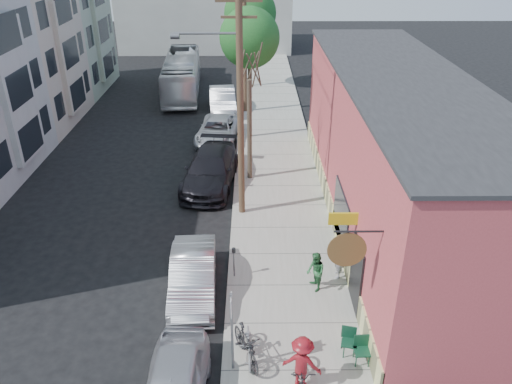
{
  "coord_description": "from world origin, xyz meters",
  "views": [
    {
      "loc": [
        2.96,
        -14.59,
        11.75
      ],
      "look_at": [
        3.1,
        4.77,
        1.5
      ],
      "focal_mm": 35.0,
      "sensor_mm": 36.0,
      "label": 1
    }
  ],
  "objects_px": {
    "tree_leafy_far": "(250,14)",
    "patio_chair_a": "(349,342)",
    "patron_grey": "(339,257)",
    "parking_meter_near": "(234,257)",
    "parked_bike_a": "(246,345)",
    "parking_meter_far": "(239,163)",
    "car_2": "(211,169)",
    "patio_chair_b": "(362,351)",
    "sign_post": "(232,325)",
    "tree_bare": "(249,131)",
    "parked_bike_b": "(249,345)",
    "car_4": "(222,100)",
    "car_1": "(193,276)",
    "bus": "(182,74)",
    "car_3": "(218,130)",
    "utility_pole_near": "(239,102)",
    "cyclist": "(302,363)",
    "patron_green": "(316,272)",
    "tree_leafy_mid": "(250,38)"
  },
  "relations": [
    {
      "from": "tree_leafy_mid",
      "to": "patio_chair_b",
      "type": "height_order",
      "value": "tree_leafy_mid"
    },
    {
      "from": "tree_bare",
      "to": "car_4",
      "type": "relative_size",
      "value": 1.01
    },
    {
      "from": "tree_bare",
      "to": "parked_bike_b",
      "type": "xyz_separation_m",
      "value": [
        0.03,
        -12.41,
        -2.15
      ]
    },
    {
      "from": "tree_leafy_far",
      "to": "patio_chair_a",
      "type": "relative_size",
      "value": 8.83
    },
    {
      "from": "patio_chair_b",
      "to": "patron_green",
      "type": "bearing_deg",
      "value": 103.37
    },
    {
      "from": "parking_meter_far",
      "to": "car_2",
      "type": "relative_size",
      "value": 0.21
    },
    {
      "from": "tree_leafy_far",
      "to": "sign_post",
      "type": "bearing_deg",
      "value": -90.85
    },
    {
      "from": "patron_grey",
      "to": "car_2",
      "type": "xyz_separation_m",
      "value": [
        -5.35,
        7.95,
        -0.16
      ]
    },
    {
      "from": "utility_pole_near",
      "to": "patio_chair_a",
      "type": "xyz_separation_m",
      "value": [
        3.5,
        -8.74,
        -4.82
      ]
    },
    {
      "from": "tree_leafy_far",
      "to": "parking_meter_far",
      "type": "bearing_deg",
      "value": -91.81
    },
    {
      "from": "sign_post",
      "to": "patron_grey",
      "type": "distance_m",
      "value": 5.89
    },
    {
      "from": "car_1",
      "to": "car_2",
      "type": "height_order",
      "value": "car_2"
    },
    {
      "from": "patron_grey",
      "to": "parking_meter_near",
      "type": "bearing_deg",
      "value": -82.39
    },
    {
      "from": "parking_meter_far",
      "to": "utility_pole_near",
      "type": "xyz_separation_m",
      "value": [
        0.14,
        -3.54,
        4.43
      ]
    },
    {
      "from": "car_1",
      "to": "sign_post",
      "type": "bearing_deg",
      "value": -70.84
    },
    {
      "from": "tree_leafy_far",
      "to": "car_1",
      "type": "xyz_separation_m",
      "value": [
        -2.0,
        -26.55,
        -5.12
      ]
    },
    {
      "from": "sign_post",
      "to": "patio_chair_b",
      "type": "height_order",
      "value": "sign_post"
    },
    {
      "from": "car_1",
      "to": "parking_meter_far",
      "type": "bearing_deg",
      "value": 77.4
    },
    {
      "from": "car_2",
      "to": "car_1",
      "type": "bearing_deg",
      "value": -84.07
    },
    {
      "from": "patio_chair_b",
      "to": "patron_grey",
      "type": "xyz_separation_m",
      "value": [
        -0.05,
        4.23,
        0.42
      ]
    },
    {
      "from": "bus",
      "to": "car_2",
      "type": "bearing_deg",
      "value": -82.11
    },
    {
      "from": "tree_leafy_far",
      "to": "bus",
      "type": "xyz_separation_m",
      "value": [
        -5.43,
        -1.65,
        -4.35
      ]
    },
    {
      "from": "patron_green",
      "to": "car_1",
      "type": "relative_size",
      "value": 0.34
    },
    {
      "from": "car_3",
      "to": "parking_meter_near",
      "type": "bearing_deg",
      "value": -78.31
    },
    {
      "from": "tree_leafy_far",
      "to": "car_4",
      "type": "height_order",
      "value": "tree_leafy_far"
    },
    {
      "from": "car_4",
      "to": "car_3",
      "type": "bearing_deg",
      "value": -95.48
    },
    {
      "from": "parked_bike_a",
      "to": "sign_post",
      "type": "bearing_deg",
      "value": -161.5
    },
    {
      "from": "parking_meter_far",
      "to": "tree_bare",
      "type": "relative_size",
      "value": 0.24
    },
    {
      "from": "patio_chair_a",
      "to": "tree_bare",
      "type": "bearing_deg",
      "value": 117.98
    },
    {
      "from": "cyclist",
      "to": "car_3",
      "type": "height_order",
      "value": "cyclist"
    },
    {
      "from": "utility_pole_near",
      "to": "car_1",
      "type": "relative_size",
      "value": 2.22
    },
    {
      "from": "car_1",
      "to": "patron_grey",
      "type": "bearing_deg",
      "value": 4.22
    },
    {
      "from": "utility_pole_near",
      "to": "patron_green",
      "type": "bearing_deg",
      "value": -63.6
    },
    {
      "from": "car_3",
      "to": "cyclist",
      "type": "bearing_deg",
      "value": -73.8
    },
    {
      "from": "patio_chair_b",
      "to": "car_2",
      "type": "xyz_separation_m",
      "value": [
        -5.4,
        12.18,
        0.27
      ]
    },
    {
      "from": "car_3",
      "to": "car_4",
      "type": "height_order",
      "value": "car_4"
    },
    {
      "from": "car_2",
      "to": "patio_chair_b",
      "type": "bearing_deg",
      "value": -60.16
    },
    {
      "from": "patio_chair_b",
      "to": "cyclist",
      "type": "distance_m",
      "value": 2.11
    },
    {
      "from": "parking_meter_far",
      "to": "cyclist",
      "type": "distance_m",
      "value": 13.64
    },
    {
      "from": "sign_post",
      "to": "tree_leafy_far",
      "type": "relative_size",
      "value": 0.36
    },
    {
      "from": "parking_meter_near",
      "to": "car_1",
      "type": "relative_size",
      "value": 0.27
    },
    {
      "from": "utility_pole_near",
      "to": "patio_chair_b",
      "type": "relative_size",
      "value": 11.36
    },
    {
      "from": "patio_chair_a",
      "to": "parked_bike_a",
      "type": "bearing_deg",
      "value": -162.07
    },
    {
      "from": "utility_pole_near",
      "to": "patio_chair_b",
      "type": "height_order",
      "value": "utility_pole_near"
    },
    {
      "from": "tree_leafy_far",
      "to": "patio_chair_b",
      "type": "height_order",
      "value": "tree_leafy_far"
    },
    {
      "from": "tree_bare",
      "to": "parked_bike_b",
      "type": "distance_m",
      "value": 12.59
    },
    {
      "from": "tree_leafy_far",
      "to": "car_4",
      "type": "relative_size",
      "value": 1.51
    },
    {
      "from": "utility_pole_near",
      "to": "patio_chair_b",
      "type": "xyz_separation_m",
      "value": [
        3.81,
        -9.1,
        -4.82
      ]
    },
    {
      "from": "parked_bike_a",
      "to": "car_3",
      "type": "relative_size",
      "value": 0.38
    },
    {
      "from": "parking_meter_near",
      "to": "bus",
      "type": "height_order",
      "value": "bus"
    }
  ]
}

